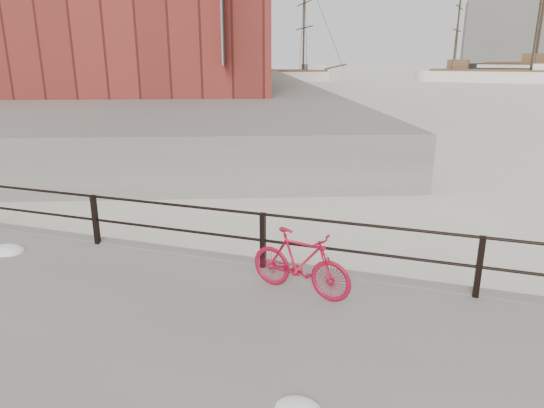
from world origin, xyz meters
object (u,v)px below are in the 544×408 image
Objects in this scene: workboat_near at (154,106)px; workboat_far at (120,92)px; schooner_left at (268,81)px; bicycle at (300,262)px; schooner_mid at (489,82)px.

workboat_near is 1.27× the size of workboat_far.
schooner_left reaches higher than workboat_near.
bicycle is at bearing -62.05° from workboat_far.
bicycle is 0.16× the size of workboat_far.
workboat_near is at bearing 138.88° from bicycle.
schooner_left is (-34.81, -8.98, 0.00)m from schooner_mid.
schooner_left is at bearing 122.95° from bicycle.
workboat_near and workboat_far have the same top height.
workboat_far is at bearing -129.32° from schooner_mid.
workboat_near is at bearing -112.39° from schooner_left.
bicycle is 0.13× the size of workboat_near.
schooner_left reaches higher than schooner_mid.
bicycle is 76.60m from schooner_left.
schooner_mid is at bearing 32.56° from workboat_far.
schooner_mid is (9.31, 81.21, -0.87)m from bicycle.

